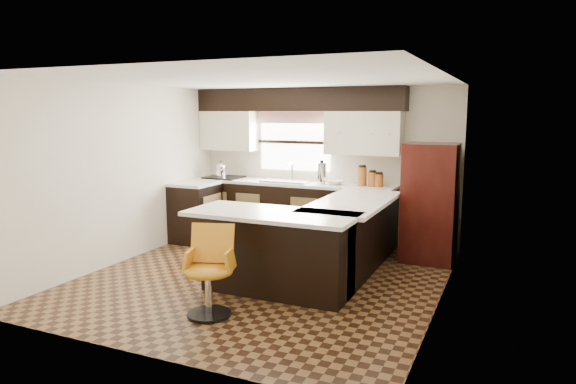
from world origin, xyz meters
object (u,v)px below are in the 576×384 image
at_px(peninsula_long, 348,239).
at_px(peninsula_return, 277,254).
at_px(refrigerator, 430,203).
at_px(bar_chair, 208,272).

distance_m(peninsula_long, peninsula_return, 1.11).
distance_m(refrigerator, bar_chair, 3.38).
height_order(peninsula_long, refrigerator, refrigerator).
bearing_deg(peninsula_long, refrigerator, 51.03).
xyz_separation_m(peninsula_return, bar_chair, (-0.34, -0.89, 0.00)).
height_order(peninsula_long, bar_chair, bar_chair).
bearing_deg(peninsula_long, peninsula_return, -118.30).
bearing_deg(refrigerator, peninsula_return, -124.11).
height_order(refrigerator, bar_chair, refrigerator).
xyz_separation_m(peninsula_long, peninsula_return, (-0.53, -0.97, 0.00)).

